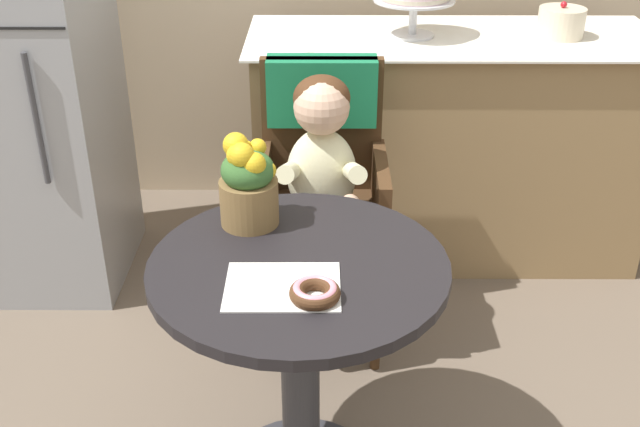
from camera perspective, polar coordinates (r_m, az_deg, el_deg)
cafe_table at (r=1.93m, az=-1.52°, el=-8.97°), size 0.72×0.72×0.72m
wicker_chair at (r=2.52m, az=0.13°, el=4.05°), size 0.42×0.45×0.95m
seated_child at (r=2.36m, az=0.11°, el=3.32°), size 0.27×0.32×0.73m
paper_napkin at (r=1.72m, az=-2.80°, el=-5.46°), size 0.26×0.20×0.00m
donut_front at (r=1.67m, az=-0.38°, el=-5.85°), size 0.11×0.11×0.04m
flower_vase at (r=1.93m, az=-5.38°, el=2.34°), size 0.15×0.15×0.24m
display_counter at (r=3.13m, az=9.35°, el=5.01°), size 1.56×0.62×0.90m
round_layer_cake at (r=3.05m, az=17.52°, el=13.42°), size 0.17×0.17×0.13m
refrigerator at (r=2.98m, az=-21.96°, el=10.22°), size 0.64×0.63×1.70m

